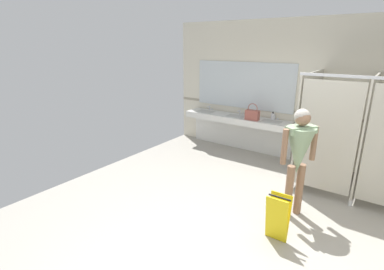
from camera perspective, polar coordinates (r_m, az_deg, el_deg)
name	(u,v)px	position (r m, az deg, el deg)	size (l,w,h in m)	color
ground_plane	(267,229)	(4.39, 14.59, -17.61)	(7.10, 6.12, 0.10)	#9E998E
wall_back	(326,94)	(6.43, 24.98, 7.31)	(7.10, 0.12, 2.96)	beige
wall_back_tile_band	(322,116)	(6.45, 24.38, 3.48)	(7.10, 0.01, 0.06)	#9E937F
vanity_counter	(238,125)	(6.93, 9.00, 2.00)	(2.54, 0.52, 0.96)	silver
mirror_panel	(243,85)	(6.91, 10.07, 9.65)	(2.44, 0.02, 1.06)	silver
person_standing	(299,151)	(4.32, 20.36, -2.90)	(0.56, 0.56, 1.61)	#8C664C
handbag	(252,115)	(6.47, 11.83, 3.97)	(0.30, 0.14, 0.37)	#934C42
soap_dispenser	(273,116)	(6.61, 15.67, 3.57)	(0.07, 0.07, 0.18)	white
paper_cup	(252,117)	(6.53, 11.71, 3.45)	(0.07, 0.07, 0.10)	white
wet_floor_sign	(278,217)	(3.98, 16.57, -15.35)	(0.28, 0.19, 0.63)	yellow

